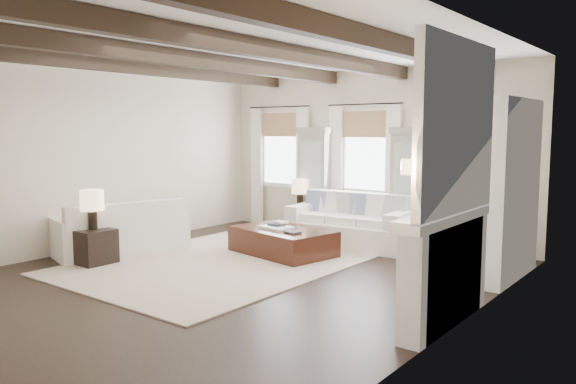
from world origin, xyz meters
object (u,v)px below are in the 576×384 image
Objects in this scene: ottoman at (283,242)px; side_table_back at (300,221)px; sofa_back at (351,224)px; side_table_front at (94,247)px; sofa_left at (122,232)px.

side_table_back is at bearing 128.36° from ottoman.
side_table_front is (-2.40, -3.67, -0.11)m from sofa_back.
side_table_back is at bearing 68.76° from sofa_left.
side_table_front is at bearing -70.20° from sofa_left.
sofa_left is 4.21× the size of side_table_back.
sofa_back is at bearing -12.77° from side_table_back.
sofa_back is at bearing 56.84° from side_table_front.
side_table_back is (-0.88, 1.66, 0.05)m from ottoman.
sofa_left reaches higher than side_table_front.
side_table_front is at bearing -118.84° from ottoman.
side_table_front is (0.26, -0.71, -0.10)m from sofa_left.
ottoman is at bearing -110.34° from sofa_back.
side_table_front is (-1.90, -2.32, 0.05)m from ottoman.
ottoman is (-0.50, -1.35, -0.17)m from sofa_back.
side_table_back is (-1.38, 0.31, -0.11)m from sofa_back.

